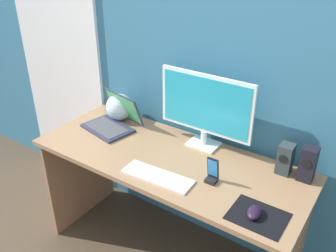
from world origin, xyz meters
The scene contains 12 objects.
wall_back centered at (0.00, 0.36, 1.25)m, with size 6.00×0.04×2.50m, color teal.
door_left centered at (-1.21, 0.33, 1.01)m, with size 0.82×0.02×2.02m, color white.
desk centered at (0.00, 0.00, 0.61)m, with size 1.56×0.62×0.76m.
monitor centered at (0.10, 0.23, 1.00)m, with size 0.57×0.14×0.44m.
speaker_right centered at (0.69, 0.22, 0.85)m, with size 0.08×0.08×0.19m.
speaker_near_monitor centered at (0.58, 0.22, 0.84)m, with size 0.07×0.08×0.17m.
laptop centered at (-0.49, 0.10, 0.80)m, with size 0.36×0.34×0.21m.
fishbowl centered at (-0.53, 0.21, 0.84)m, with size 0.18×0.18×0.18m, color silver.
keyboard_external centered at (0.06, -0.19, 0.76)m, with size 0.38×0.12×0.01m, color white.
mousepad centered at (0.60, -0.17, 0.76)m, with size 0.25×0.20×0.00m, color black.
mouse centered at (0.58, -0.18, 0.78)m, with size 0.06×0.10×0.04m, color black.
phone_in_dock centered at (0.31, -0.06, 0.81)m, with size 0.06×0.05×0.14m.
Camera 1 is at (0.96, -1.42, 1.88)m, focal length 39.09 mm.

